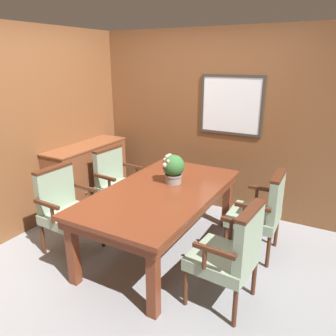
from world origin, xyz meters
The scene contains 10 objects.
ground_plane centered at (0.00, 0.00, 0.00)m, with size 14.00×14.00×0.00m, color gray.
wall_back centered at (0.00, 1.65, 1.23)m, with size 7.20×0.08×2.45m.
wall_left centered at (-1.60, 0.00, 1.23)m, with size 0.06×7.20×2.45m.
dining_table centered at (0.13, 0.23, 0.64)m, with size 1.09×2.00×0.74m.
chair_left_far centered at (-0.81, 0.67, 0.52)m, with size 0.56×0.60×0.95m.
chair_right_far centered at (1.09, 0.71, 0.52)m, with size 0.53×0.58×0.95m.
chair_right_near centered at (1.06, -0.21, 0.52)m, with size 0.55×0.59×0.95m.
chair_left_near centered at (-0.82, -0.24, 0.52)m, with size 0.54×0.59×0.95m.
potted_plant centered at (0.14, 0.47, 0.91)m, with size 0.24×0.26×0.33m.
sideboard_cabinet centered at (-1.36, 0.72, 0.46)m, with size 0.44×1.28×0.93m.
Camera 1 is at (1.75, -2.56, 2.06)m, focal length 35.00 mm.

